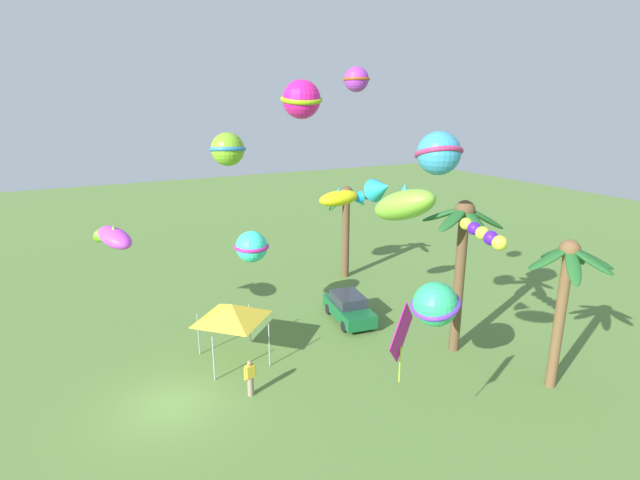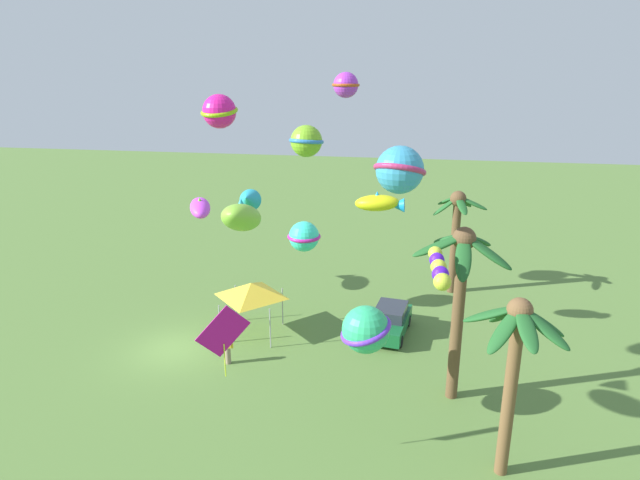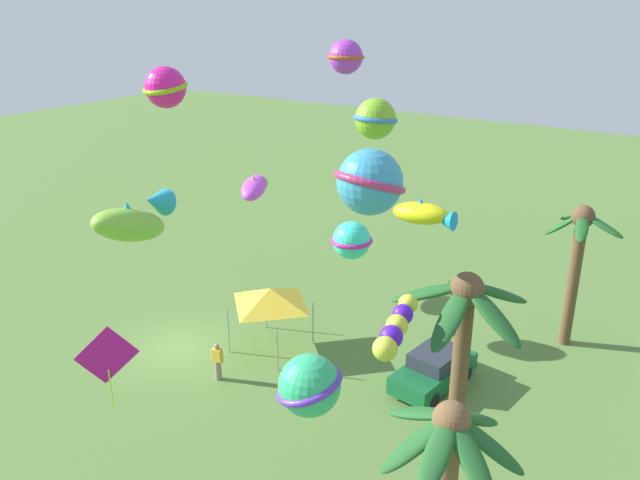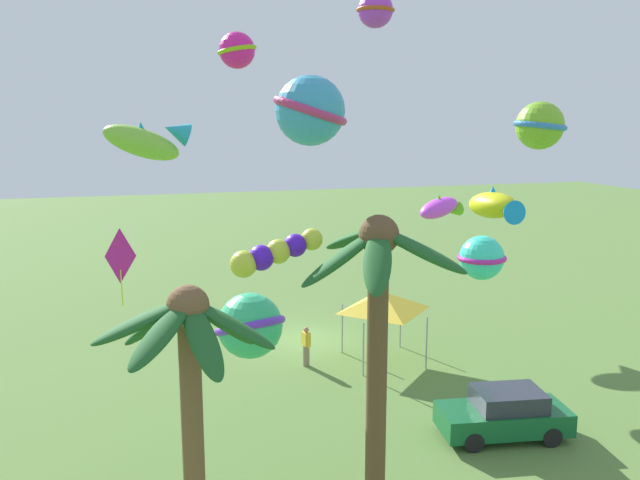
# 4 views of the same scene
# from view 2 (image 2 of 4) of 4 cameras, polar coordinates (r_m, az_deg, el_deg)

# --- Properties ---
(ground_plane) EXTENTS (120.00, 120.00, 0.00)m
(ground_plane) POSITION_cam_2_polar(r_m,az_deg,el_deg) (28.72, -14.88, -10.88)
(ground_plane) COLOR #567A38
(palm_tree_0) EXTENTS (3.25, 3.24, 6.38)m
(palm_tree_0) POSITION_cam_2_polar(r_m,az_deg,el_deg) (33.81, 13.96, 1.86)
(palm_tree_0) COLOR brown
(palm_tree_0) RESTS_ON ground
(palm_tree_1) EXTENTS (3.53, 3.41, 6.55)m
(palm_tree_1) POSITION_cam_2_polar(r_m,az_deg,el_deg) (18.97, 19.62, -10.30)
(palm_tree_1) COLOR brown
(palm_tree_1) RESTS_ON ground
(palm_tree_2) EXTENTS (3.78, 4.01, 7.51)m
(palm_tree_2) POSITION_cam_2_polar(r_m,az_deg,el_deg) (22.51, 14.38, -3.62)
(palm_tree_2) COLOR brown
(palm_tree_2) RESTS_ON ground
(parked_car_0) EXTENTS (4.10, 2.24, 1.51)m
(parked_car_0) POSITION_cam_2_polar(r_m,az_deg,el_deg) (29.17, 7.27, -8.26)
(parked_car_0) COLOR #145B2D
(parked_car_0) RESTS_ON ground
(spectator_0) EXTENTS (0.30, 0.54, 1.59)m
(spectator_0) POSITION_cam_2_polar(r_m,az_deg,el_deg) (26.59, -9.55, -10.95)
(spectator_0) COLOR gray
(spectator_0) RESTS_ON ground
(festival_tent) EXTENTS (2.86, 2.86, 2.85)m
(festival_tent) POSITION_cam_2_polar(r_m,az_deg,el_deg) (28.45, -7.13, -5.15)
(festival_tent) COLOR #9E9EA3
(festival_tent) RESTS_ON ground
(kite_fish_0) EXTENTS (1.17, 2.48, 1.05)m
(kite_fish_0) POSITION_cam_2_polar(r_m,az_deg,el_deg) (26.80, 6.22, 3.83)
(kite_fish_0) COLOR #D1D314
(kite_fish_1) EXTENTS (2.85, 2.04, 1.29)m
(kite_fish_1) POSITION_cam_2_polar(r_m,az_deg,el_deg) (32.93, -12.32, 3.32)
(kite_fish_1) COLOR #D442ED
(kite_ball_2) EXTENTS (2.40, 2.42, 1.76)m
(kite_ball_2) POSITION_cam_2_polar(r_m,az_deg,el_deg) (20.37, 8.26, 7.20)
(kite_ball_2) COLOR #3594BE
(kite_ball_3) EXTENTS (2.54, 2.51, 1.80)m
(kite_ball_3) POSITION_cam_2_polar(r_m,az_deg,el_deg) (20.88, 4.76, -9.22)
(kite_ball_3) COLOR #2FBC76
(kite_ball_4) EXTENTS (1.95, 1.95, 1.66)m
(kite_ball_4) POSITION_cam_2_polar(r_m,az_deg,el_deg) (30.00, -1.67, 0.37)
(kite_ball_4) COLOR #35E8C5
(kite_ball_5) EXTENTS (1.48, 1.48, 1.01)m
(kite_ball_5) POSITION_cam_2_polar(r_m,az_deg,el_deg) (22.80, 2.69, 15.74)
(kite_ball_5) COLOR purple
(kite_fish_6) EXTENTS (2.86, 1.39, 1.61)m
(kite_fish_6) POSITION_cam_2_polar(r_m,az_deg,el_deg) (17.56, -8.03, 2.65)
(kite_fish_6) COLOR #7CC135
(kite_diamond_7) EXTENTS (1.01, 1.57, 2.56)m
(kite_diamond_7) POSITION_cam_2_polar(r_m,az_deg,el_deg) (18.18, -9.99, -9.41)
(kite_diamond_7) COLOR #B51286
(kite_tube_8) EXTENTS (2.25, 0.80, 1.03)m
(kite_tube_8) POSITION_cam_2_polar(r_m,az_deg,el_deg) (20.00, 12.23, -2.94)
(kite_tube_8) COLOR #C2D034
(kite_ball_9) EXTENTS (2.57, 2.56, 1.79)m
(kite_ball_9) POSITION_cam_2_polar(r_m,az_deg,el_deg) (31.26, -1.42, 10.20)
(kite_ball_9) COLOR #73B524
(kite_ball_10) EXTENTS (1.64, 1.64, 1.21)m
(kite_ball_10) POSITION_cam_2_polar(r_m,az_deg,el_deg) (20.52, -10.38, 12.97)
(kite_ball_10) COLOR #E11A8C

